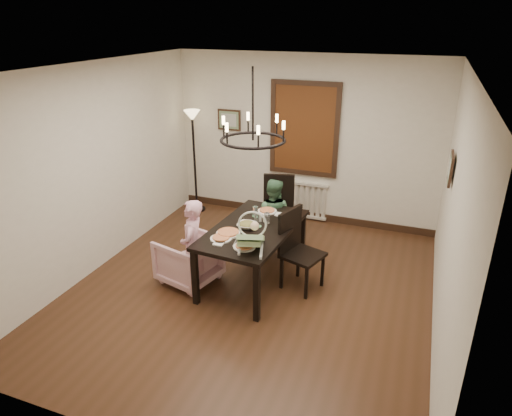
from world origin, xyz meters
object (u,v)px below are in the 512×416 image
Objects in this scene: dining_table at (253,233)px; floor_lamp at (195,163)px; armchair at (189,259)px; seated_man at (273,223)px; chair_far at (277,212)px; baby_bouncer at (251,236)px; elderly_woman at (193,254)px; chair_right at (303,251)px; drinking_glass at (257,219)px.

floor_lamp is (-1.85, 1.92, 0.19)m from dining_table.
seated_man is (0.79, 1.16, 0.16)m from armchair.
seated_man is at bearing -98.99° from chair_far.
seated_man is 2.00× the size of baby_bouncer.
elderly_woman is (0.17, -0.17, 0.20)m from armchair.
chair_far is at bearing 51.47° from chair_right.
armchair is (-1.47, -0.38, -0.21)m from chair_right.
armchair is 5.51× the size of drinking_glass.
armchair is at bearing -151.43° from drinking_glass.
drinking_glass reaches higher than armchair.
baby_bouncer is (0.20, -1.40, 0.47)m from seated_man.
drinking_glass is at bearing 89.33° from seated_man.
dining_table is 0.88m from seated_man.
armchair is 1.48× the size of baby_bouncer.
chair_right is 1.04m from seated_man.
armchair is at bearing 149.07° from baby_bouncer.
armchair is 1.41m from seated_man.
baby_bouncer reaches higher than seated_man.
baby_bouncer is at bearing -75.05° from drinking_glass.
dining_table is 0.94m from armchair.
chair_right is at bearing 10.43° from dining_table.
seated_man is at bearing 160.31° from armchair.
seated_man is 0.54× the size of floor_lamp.
baby_bouncer is at bearing -95.70° from chair_far.
elderly_woman reaches higher than dining_table.
seated_man is 0.81m from drinking_glass.
dining_table is 1.17m from chair_far.
chair_far is 1.01× the size of chair_right.
seated_man is (0.02, -0.30, -0.06)m from chair_far.
dining_table is at bearing 114.70° from chair_right.
floor_lamp reaches higher than elderly_woman.
elderly_woman is at bearing 62.89° from seated_man.
baby_bouncer reaches higher than chair_right.
chair_right is at bearing 128.66° from seated_man.
baby_bouncer is 3.73× the size of drinking_glass.
drinking_glass is 2.57m from floor_lamp.
chair_far is 1.07m from drinking_glass.
armchair is 2.52m from floor_lamp.
seated_man reaches higher than drinking_glass.
floor_lamp is at bearing 143.91° from chair_far.
chair_right reaches higher than elderly_woman.
chair_right is 0.88m from baby_bouncer.
seated_man is 1.49m from baby_bouncer.
baby_bouncer is at bearing -50.53° from floor_lamp.
elderly_woman is at bearing 158.06° from baby_bouncer.
floor_lamp is at bearing 72.21° from chair_right.
chair_far is 1.04× the size of elderly_woman.
dining_table is at bearing 89.04° from seated_man.
armchair is 0.69× the size of elderly_woman.
dining_table reaches higher than armchair.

